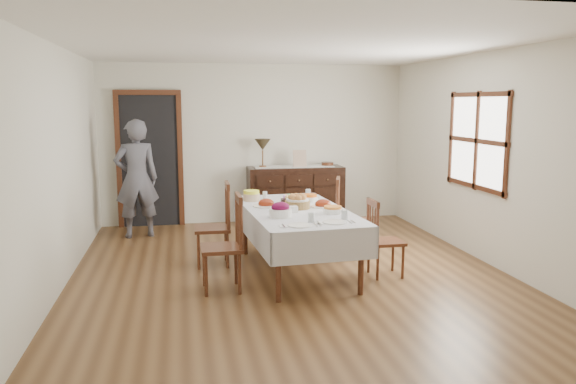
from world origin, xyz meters
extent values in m
plane|color=brown|center=(0.00, 0.00, 0.00)|extent=(6.00, 6.00, 0.00)
cube|color=white|center=(0.00, 0.00, 2.60)|extent=(5.00, 6.00, 0.02)
cube|color=silver|center=(0.00, 3.00, 1.30)|extent=(5.00, 0.02, 2.60)
cube|color=silver|center=(0.00, -3.00, 1.30)|extent=(5.00, 0.02, 2.60)
cube|color=silver|center=(-2.50, 0.00, 1.30)|extent=(0.02, 6.00, 2.60)
cube|color=silver|center=(2.50, 0.00, 1.30)|extent=(0.02, 6.00, 2.60)
cube|color=white|center=(2.49, 0.30, 1.50)|extent=(0.02, 1.30, 1.10)
cube|color=#4D2616|center=(2.48, 0.30, 1.50)|extent=(0.03, 1.46, 1.26)
cube|color=black|center=(-1.70, 2.96, 1.05)|extent=(0.90, 0.06, 2.10)
cube|color=#4D2616|center=(-1.70, 2.94, 1.05)|extent=(1.04, 0.08, 2.18)
cube|color=silver|center=(0.09, 0.04, 0.73)|extent=(1.21, 2.22, 0.04)
cylinder|color=#4D2616|center=(-0.29, -0.92, 0.35)|extent=(0.06, 0.06, 0.69)
cylinder|color=#4D2616|center=(0.58, -0.86, 0.35)|extent=(0.06, 0.06, 0.69)
cylinder|color=#4D2616|center=(-0.41, 0.94, 0.35)|extent=(0.06, 0.06, 0.69)
cylinder|color=#4D2616|center=(0.47, 0.99, 0.35)|extent=(0.06, 0.06, 0.69)
cube|color=silver|center=(-0.46, 0.00, 0.59)|extent=(0.16, 2.19, 0.33)
cube|color=silver|center=(0.63, 0.07, 0.59)|extent=(0.16, 2.19, 0.33)
cube|color=silver|center=(0.15, -1.05, 0.59)|extent=(1.12, 0.09, 0.33)
cube|color=silver|center=(0.02, 1.12, 0.59)|extent=(1.12, 0.09, 0.33)
cube|color=#4D2616|center=(-0.83, -0.45, 0.46)|extent=(0.43, 0.43, 0.04)
cylinder|color=#4D2616|center=(-1.00, -0.28, 0.22)|extent=(0.04, 0.04, 0.44)
cylinder|color=#4D2616|center=(-1.00, -0.62, 0.22)|extent=(0.04, 0.04, 0.44)
cylinder|color=#4D2616|center=(-0.66, -0.27, 0.22)|extent=(0.04, 0.04, 0.44)
cylinder|color=#4D2616|center=(-0.65, -0.62, 0.22)|extent=(0.04, 0.04, 0.44)
cylinder|color=#4D2616|center=(-0.64, -0.26, 0.74)|extent=(0.04, 0.04, 0.57)
cylinder|color=#4D2616|center=(-0.63, -0.63, 0.74)|extent=(0.04, 0.04, 0.57)
cube|color=#4D2616|center=(-0.63, -0.45, 0.99)|extent=(0.05, 0.41, 0.08)
cylinder|color=#4D2616|center=(-0.63, -0.35, 0.72)|extent=(0.02, 0.02, 0.47)
cylinder|color=#4D2616|center=(-0.63, -0.45, 0.72)|extent=(0.02, 0.02, 0.47)
cylinder|color=#4D2616|center=(-0.63, -0.54, 0.72)|extent=(0.02, 0.02, 0.47)
cube|color=#4D2616|center=(-0.86, 0.52, 0.46)|extent=(0.44, 0.44, 0.04)
cylinder|color=#4D2616|center=(-1.03, 0.70, 0.22)|extent=(0.04, 0.04, 0.44)
cylinder|color=#4D2616|center=(-1.04, 0.35, 0.22)|extent=(0.04, 0.04, 0.44)
cylinder|color=#4D2616|center=(-0.69, 0.69, 0.22)|extent=(0.04, 0.04, 0.44)
cylinder|color=#4D2616|center=(-0.70, 0.35, 0.22)|extent=(0.04, 0.04, 0.44)
cylinder|color=#4D2616|center=(-0.67, 0.70, 0.74)|extent=(0.04, 0.04, 0.57)
cylinder|color=#4D2616|center=(-0.68, 0.33, 0.74)|extent=(0.04, 0.04, 0.57)
cube|color=#4D2616|center=(-0.67, 0.52, 0.98)|extent=(0.05, 0.41, 0.08)
cylinder|color=#4D2616|center=(-0.67, 0.61, 0.72)|extent=(0.02, 0.02, 0.47)
cylinder|color=#4D2616|center=(-0.67, 0.52, 0.72)|extent=(0.02, 0.02, 0.47)
cylinder|color=#4D2616|center=(-0.67, 0.43, 0.72)|extent=(0.02, 0.02, 0.47)
cube|color=#4D2616|center=(1.07, -0.29, 0.40)|extent=(0.38, 0.38, 0.04)
cylinder|color=#4D2616|center=(1.22, -0.44, 0.19)|extent=(0.03, 0.03, 0.38)
cylinder|color=#4D2616|center=(1.22, -0.14, 0.19)|extent=(0.03, 0.03, 0.38)
cylinder|color=#4D2616|center=(0.92, -0.44, 0.19)|extent=(0.03, 0.03, 0.38)
cylinder|color=#4D2616|center=(0.92, -0.14, 0.19)|extent=(0.03, 0.03, 0.38)
cylinder|color=#4D2616|center=(0.90, -0.45, 0.65)|extent=(0.04, 0.04, 0.50)
cylinder|color=#4D2616|center=(0.90, -0.13, 0.65)|extent=(0.04, 0.04, 0.50)
cube|color=#4D2616|center=(0.90, -0.29, 0.86)|extent=(0.04, 0.35, 0.07)
cylinder|color=#4D2616|center=(0.90, -0.37, 0.63)|extent=(0.02, 0.02, 0.41)
cylinder|color=#4D2616|center=(0.90, -0.29, 0.63)|extent=(0.02, 0.02, 0.41)
cylinder|color=#4D2616|center=(0.90, -0.21, 0.63)|extent=(0.02, 0.02, 0.41)
cube|color=#4D2616|center=(0.95, 0.60, 0.46)|extent=(0.53, 0.53, 0.04)
cylinder|color=#4D2616|center=(1.06, 0.39, 0.22)|extent=(0.04, 0.04, 0.44)
cylinder|color=#4D2616|center=(1.16, 0.72, 0.22)|extent=(0.04, 0.04, 0.44)
cylinder|color=#4D2616|center=(0.73, 0.49, 0.22)|extent=(0.04, 0.04, 0.44)
cylinder|color=#4D2616|center=(0.84, 0.82, 0.22)|extent=(0.04, 0.04, 0.44)
cylinder|color=#4D2616|center=(0.71, 0.49, 0.74)|extent=(0.04, 0.04, 0.57)
cylinder|color=#4D2616|center=(0.82, 0.84, 0.74)|extent=(0.04, 0.04, 0.57)
cube|color=#4D2616|center=(0.76, 0.66, 0.98)|extent=(0.16, 0.40, 0.08)
cylinder|color=#4D2616|center=(0.74, 0.58, 0.72)|extent=(0.02, 0.02, 0.47)
cylinder|color=#4D2616|center=(0.76, 0.66, 0.72)|extent=(0.02, 0.02, 0.47)
cylinder|color=#4D2616|center=(0.79, 0.75, 0.72)|extent=(0.02, 0.02, 0.47)
cube|color=black|center=(0.63, 2.72, 0.47)|extent=(1.56, 0.52, 0.94)
cube|color=black|center=(0.16, 2.45, 0.75)|extent=(0.44, 0.02, 0.19)
sphere|color=brown|center=(0.16, 2.43, 0.75)|extent=(0.03, 0.03, 0.03)
cube|color=black|center=(0.63, 2.45, 0.75)|extent=(0.44, 0.02, 0.19)
sphere|color=brown|center=(0.63, 2.43, 0.75)|extent=(0.03, 0.03, 0.03)
cube|color=black|center=(1.10, 2.45, 0.75)|extent=(0.44, 0.02, 0.19)
sphere|color=brown|center=(1.10, 2.43, 0.75)|extent=(0.03, 0.03, 0.03)
imported|color=#54535E|center=(-1.86, 2.20, 0.93)|extent=(0.65, 0.48, 1.86)
cylinder|color=olive|center=(0.11, 0.09, 0.80)|extent=(0.29, 0.29, 0.09)
cylinder|color=silver|center=(0.11, 0.09, 0.86)|extent=(0.27, 0.27, 0.02)
sphere|color=#BC763A|center=(0.18, 0.09, 0.89)|extent=(0.08, 0.08, 0.08)
sphere|color=#BC763A|center=(0.16, 0.14, 0.89)|extent=(0.08, 0.08, 0.08)
sphere|color=#BC763A|center=(0.11, 0.17, 0.89)|extent=(0.08, 0.08, 0.08)
sphere|color=#BC763A|center=(0.06, 0.14, 0.89)|extent=(0.08, 0.08, 0.08)
sphere|color=#BC763A|center=(0.04, 0.09, 0.89)|extent=(0.08, 0.08, 0.08)
sphere|color=#BC763A|center=(0.06, 0.04, 0.89)|extent=(0.08, 0.08, 0.08)
sphere|color=#BC763A|center=(0.11, 0.02, 0.89)|extent=(0.08, 0.08, 0.08)
sphere|color=#BC763A|center=(0.16, 0.04, 0.89)|extent=(0.08, 0.08, 0.08)
cylinder|color=black|center=(0.09, 0.47, 0.78)|extent=(0.23, 0.23, 0.05)
ellipsoid|color=pink|center=(0.16, 0.47, 0.83)|extent=(0.05, 0.05, 0.06)
ellipsoid|color=#81B9FF|center=(0.14, 0.52, 0.83)|extent=(0.05, 0.05, 0.06)
ellipsoid|color=#97E981|center=(0.09, 0.54, 0.83)|extent=(0.05, 0.05, 0.06)
ellipsoid|color=#EBA54A|center=(0.05, 0.52, 0.83)|extent=(0.05, 0.05, 0.06)
ellipsoid|color=#D68EE7|center=(0.03, 0.47, 0.83)|extent=(0.05, 0.05, 0.06)
ellipsoid|color=#FFD176|center=(0.05, 0.43, 0.83)|extent=(0.05, 0.05, 0.06)
ellipsoid|color=pink|center=(0.09, 0.41, 0.83)|extent=(0.05, 0.05, 0.06)
ellipsoid|color=#81B9FF|center=(0.14, 0.43, 0.83)|extent=(0.05, 0.05, 0.06)
cylinder|color=white|center=(-0.23, 0.29, 0.76)|extent=(0.33, 0.33, 0.01)
ellipsoid|color=maroon|center=(-0.23, 0.29, 0.79)|extent=(0.19, 0.16, 0.11)
cylinder|color=white|center=(0.43, 0.12, 0.76)|extent=(0.29, 0.29, 0.01)
ellipsoid|color=maroon|center=(0.43, 0.12, 0.79)|extent=(0.19, 0.16, 0.11)
cylinder|color=white|center=(-0.17, -0.36, 0.80)|extent=(0.25, 0.25, 0.09)
ellipsoid|color=#5D0731|center=(-0.17, -0.36, 0.86)|extent=(0.20, 0.17, 0.11)
cylinder|color=white|center=(0.36, 0.54, 0.78)|extent=(0.22, 0.22, 0.06)
cylinder|color=orange|center=(0.36, 0.54, 0.83)|extent=(0.18, 0.18, 0.03)
cylinder|color=#D4B48E|center=(-0.35, 0.71, 0.80)|extent=(0.21, 0.21, 0.09)
cylinder|color=#F6FA39|center=(-0.35, 0.71, 0.87)|extent=(0.20, 0.20, 0.04)
cylinder|color=white|center=(0.44, -0.27, 0.78)|extent=(0.22, 0.22, 0.06)
cylinder|color=orange|center=(0.44, -0.27, 0.82)|extent=(0.20, 0.20, 0.02)
cube|color=white|center=(-0.01, -0.13, 0.79)|extent=(0.15, 0.10, 0.07)
cylinder|color=white|center=(-0.06, -0.84, 0.76)|extent=(0.25, 0.25, 0.01)
cube|color=silver|center=(-0.23, -0.84, 0.76)|extent=(0.09, 0.12, 0.01)
cube|color=silver|center=(-0.23, -0.84, 0.76)|extent=(0.03, 0.16, 0.01)
cube|color=silver|center=(0.10, -0.84, 0.76)|extent=(0.02, 0.18, 0.01)
cube|color=silver|center=(0.14, -0.84, 0.76)|extent=(0.03, 0.14, 0.01)
cylinder|color=silver|center=(0.09, -0.69, 0.80)|extent=(0.07, 0.07, 0.10)
cylinder|color=white|center=(0.33, -0.76, 0.76)|extent=(0.25, 0.25, 0.01)
cube|color=silver|center=(0.16, -0.76, 0.76)|extent=(0.09, 0.12, 0.01)
cube|color=silver|center=(0.16, -0.76, 0.76)|extent=(0.03, 0.16, 0.01)
cube|color=silver|center=(0.49, -0.76, 0.76)|extent=(0.02, 0.18, 0.01)
cube|color=silver|center=(0.53, -0.76, 0.76)|extent=(0.03, 0.14, 0.01)
cylinder|color=silver|center=(0.48, -0.61, 0.80)|extent=(0.07, 0.07, 0.10)
cylinder|color=silver|center=(-0.17, 0.77, 0.80)|extent=(0.06, 0.06, 0.10)
cylinder|color=silver|center=(0.41, 0.84, 0.81)|extent=(0.07, 0.07, 0.10)
cube|color=silver|center=(0.60, 2.74, 0.94)|extent=(1.30, 0.35, 0.01)
cylinder|color=brown|center=(0.09, 2.74, 0.95)|extent=(0.12, 0.12, 0.03)
cylinder|color=brown|center=(0.09, 2.74, 1.09)|extent=(0.02, 0.02, 0.25)
cone|color=#382F1D|center=(0.09, 2.74, 1.31)|extent=(0.26, 0.26, 0.18)
cube|color=tan|center=(0.69, 2.66, 1.08)|extent=(0.22, 0.08, 0.28)
cylinder|color=#4D2616|center=(1.18, 2.76, 0.97)|extent=(0.20, 0.20, 0.06)
camera|label=1|loc=(-1.22, -6.23, 1.99)|focal=35.00mm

